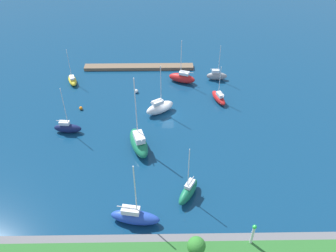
% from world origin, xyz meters
% --- Properties ---
extents(water, '(160.00, 160.00, 0.00)m').
position_xyz_m(water, '(0.00, 0.00, 0.00)').
color(water, navy).
rests_on(water, ground).
extents(pier_dock, '(26.35, 2.33, 0.77)m').
position_xyz_m(pier_dock, '(6.70, -18.83, 0.38)').
color(pier_dock, brown).
rests_on(pier_dock, ground).
extents(breakwater, '(63.41, 2.94, 1.36)m').
position_xyz_m(breakwater, '(0.00, 30.24, 0.68)').
color(breakwater, slate).
rests_on(breakwater, ground).
extents(harbor_beacon, '(0.56, 0.56, 3.73)m').
position_xyz_m(harbor_beacon, '(-10.62, 30.24, 3.51)').
color(harbor_beacon, silver).
rests_on(harbor_beacon, breakwater).
extents(park_tree_midwest, '(2.30, 2.30, 4.02)m').
position_xyz_m(park_tree_midwest, '(-3.07, 32.45, 4.24)').
color(park_tree_midwest, brown).
rests_on(park_tree_midwest, shoreline_park).
extents(sailboat_green_center_basin, '(4.12, 5.56, 10.19)m').
position_xyz_m(sailboat_green_center_basin, '(-2.87, 21.17, 1.19)').
color(sailboat_green_center_basin, '#19724C').
rests_on(sailboat_green_center_basin, water).
extents(sailboat_red_along_channel, '(3.25, 5.61, 8.06)m').
position_xyz_m(sailboat_red_along_channel, '(-10.88, -4.64, 0.89)').
color(sailboat_red_along_channel, red).
rests_on(sailboat_red_along_channel, water).
extents(sailboat_gray_mid_basin, '(4.75, 1.73, 8.57)m').
position_xyz_m(sailboat_gray_mid_basin, '(-11.51, -13.34, 1.06)').
color(sailboat_gray_mid_basin, gray).
rests_on(sailboat_gray_mid_basin, water).
extents(sailboat_navy_far_south, '(5.32, 1.95, 9.81)m').
position_xyz_m(sailboat_navy_far_south, '(18.91, 5.23, 1.05)').
color(sailboat_navy_far_south, '#141E4C').
rests_on(sailboat_navy_far_south, water).
extents(sailboat_white_near_pier, '(6.33, 5.01, 10.68)m').
position_xyz_m(sailboat_white_near_pier, '(1.57, -0.67, 1.32)').
color(sailboat_white_near_pier, white).
rests_on(sailboat_white_near_pier, water).
extents(sailboat_yellow_east_end, '(3.24, 5.07, 8.20)m').
position_xyz_m(sailboat_yellow_east_end, '(21.51, -12.38, 0.80)').
color(sailboat_yellow_east_end, yellow).
rests_on(sailboat_yellow_east_end, water).
extents(sailboat_blue_west_end, '(7.37, 3.22, 11.45)m').
position_xyz_m(sailboat_blue_west_end, '(5.05, 25.74, 1.21)').
color(sailboat_blue_west_end, '#2347B2').
rests_on(sailboat_blue_west_end, water).
extents(sailboat_green_off_beacon, '(4.84, 8.18, 14.41)m').
position_xyz_m(sailboat_green_off_beacon, '(5.25, 10.05, 1.50)').
color(sailboat_green_off_beacon, '#19724C').
rests_on(sailboat_green_off_beacon, water).
extents(sailboat_red_lone_north, '(6.47, 4.10, 10.13)m').
position_xyz_m(sailboat_red_lone_north, '(-3.48, -12.37, 1.17)').
color(sailboat_red_lone_north, red).
rests_on(sailboat_red_lone_north, water).
extents(mooring_buoy_orange, '(0.72, 0.72, 0.72)m').
position_xyz_m(mooring_buoy_orange, '(17.80, -1.97, 0.36)').
color(mooring_buoy_orange, orange).
rests_on(mooring_buoy_orange, water).
extents(mooring_buoy_white, '(0.85, 0.85, 0.85)m').
position_xyz_m(mooring_buoy_white, '(6.76, -8.10, 0.42)').
color(mooring_buoy_white, white).
rests_on(mooring_buoy_white, water).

